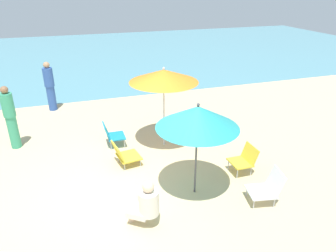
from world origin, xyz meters
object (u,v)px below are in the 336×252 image
beach_chair_a (124,154)px  umbrella_teal (198,117)px  beach_chair_d (112,134)px  beach_chair_b (268,187)px  person_a (50,86)px  beach_chair_c (245,159)px  umbrella_orange (164,76)px  person_c (146,203)px  person_b (10,118)px

beach_chair_a → umbrella_teal: bearing=-60.9°
beach_chair_a → beach_chair_d: 1.03m
beach_chair_b → person_a: (-3.96, 6.38, 0.48)m
umbrella_teal → beach_chair_c: 1.89m
umbrella_orange → person_c: size_ratio=2.29×
beach_chair_b → beach_chair_d: bearing=-41.0°
beach_chair_d → beach_chair_c: bearing=-39.4°
beach_chair_d → person_c: size_ratio=0.70×
person_a → person_c: 6.49m
beach_chair_c → person_a: person_a is taller
beach_chair_a → person_b: (-2.49, 1.74, 0.55)m
umbrella_teal → person_c: bearing=-152.7°
umbrella_orange → beach_chair_c: 2.69m
beach_chair_b → person_a: person_a is taller
person_b → person_c: 4.57m
beach_chair_c → beach_chair_b: bearing=83.3°
umbrella_orange → person_b: (-3.67, 1.06, -1.03)m
umbrella_teal → beach_chair_b: (1.20, -0.71, -1.33)m
umbrella_orange → beach_chair_b: 3.44m
person_a → person_c: (1.59, -6.28, -0.36)m
umbrella_teal → beach_chair_d: 3.09m
beach_chair_d → person_c: (0.11, -3.10, 0.11)m
beach_chair_d → person_c: bearing=-87.7°
beach_chair_b → beach_chair_c: 1.05m
person_a → person_b: bearing=133.5°
umbrella_orange → person_c: (-1.19, -2.75, -1.41)m
person_a → beach_chair_b: bearing=-174.8°
umbrella_teal → person_a: bearing=115.9°
beach_chair_c → person_a: bearing=-52.9°
umbrella_orange → beach_chair_d: umbrella_orange is taller
beach_chair_a → person_a: 4.53m
beach_chair_a → beach_chair_b: (2.36, -2.18, 0.05)m
beach_chair_a → person_c: (-0.01, -2.07, 0.17)m
umbrella_teal → beach_chair_c: (1.32, 0.34, -1.31)m
beach_chair_c → person_b: 5.76m
beach_chair_a → beach_chair_c: bearing=-33.5°
beach_chair_b → person_b: bearing=-27.6°
umbrella_teal → beach_chair_a: bearing=128.1°
beach_chair_b → person_a: 7.53m
beach_chair_c → person_b: (-4.97, 2.87, 0.48)m
beach_chair_c → beach_chair_a: bearing=-24.9°
umbrella_teal → umbrella_orange: bearing=89.4°
person_a → person_b: person_b is taller
beach_chair_d → person_a: 3.54m
beach_chair_a → person_a: bearing=101.9°
beach_chair_d → person_b: 2.53m
umbrella_orange → beach_chair_a: size_ratio=3.18×
person_c → beach_chair_d: bearing=-51.7°
umbrella_teal → beach_chair_b: 1.93m
beach_chair_a → person_b: person_b is taller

